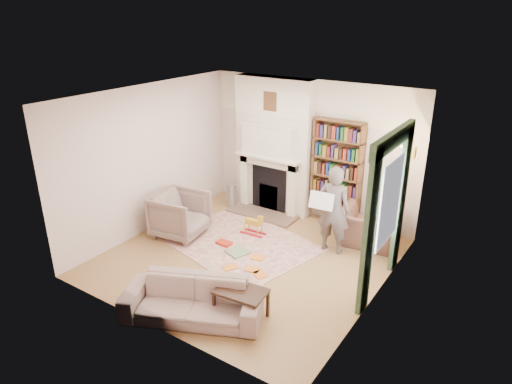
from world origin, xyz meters
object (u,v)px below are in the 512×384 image
Objects in this scene: armchair_reading at (368,228)px; paraffin_heater at (232,195)px; man_reading at (334,210)px; coffee_table at (241,304)px; bookcase at (337,168)px; rocking_horse at (253,224)px; sofa at (192,300)px; armchair_left at (180,215)px.

paraffin_heater is at bearing -5.49° from armchair_reading.
man_reading is 2.76m from paraffin_heater.
paraffin_heater is (-2.40, 3.03, 0.05)m from coffee_table.
coffee_table is (0.21, -3.55, -0.95)m from bookcase.
man_reading is at bearing 6.28° from rocking_horse.
sofa is 2.98m from man_reading.
rocking_horse is at bearing -128.17° from bookcase.
bookcase is 3.16m from armchair_left.
armchair_reading is 3.13m from coffee_table.
armchair_left is 1.61m from paraffin_heater.
sofa is (-0.36, -3.91, -0.89)m from bookcase.
armchair_reading reaches higher than sofa.
armchair_left is 0.48× the size of sofa.
sofa is at bearing 63.82° from armchair_reading.
paraffin_heater is (-1.83, 3.40, -0.01)m from sofa.
man_reading is at bearing -77.86° from armchair_left.
bookcase is 3.84× the size of rocking_horse.
armchair_reading reaches higher than coffee_table.
armchair_left reaches higher than paraffin_heater.
armchair_left is (-3.12, -1.62, 0.09)m from armchair_reading.
man_reading is at bearing -67.45° from bookcase.
paraffin_heater is at bearing -17.80° from man_reading.
armchair_reading is 0.64× the size of man_reading.
man_reading reaches higher than rocking_horse.
bookcase is 1.33m from armchair_reading.
armchair_left reaches higher than sofa.
armchair_reading is 3.52m from armchair_left.
rocking_horse is at bearing -36.64° from paraffin_heater.
armchair_reading is 0.88m from man_reading.
rocking_horse is (-1.06, -1.35, -0.96)m from bookcase.
sofa is at bearing -95.27° from bookcase.
bookcase is 3.68m from coffee_table.
armchair_left reaches higher than rocking_horse.
rocking_horse is (-1.28, 2.19, -0.01)m from coffee_table.
paraffin_heater is at bearing 93.83° from sofa.
sofa is 1.21× the size of man_reading.
armchair_reading is 2.15m from rocking_horse.
bookcase is 1.16× the size of man_reading.
bookcase is 3.36× the size of paraffin_heater.
bookcase reaches higher than man_reading.
coffee_table is at bearing -51.62° from paraffin_heater.
sofa is (1.85, -1.79, -0.14)m from armchair_left.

